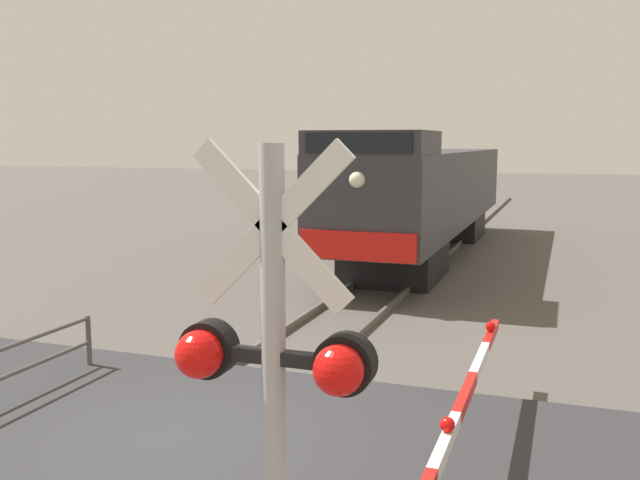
% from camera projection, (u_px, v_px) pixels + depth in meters
% --- Properties ---
extents(ground_plane, '(160.00, 160.00, 0.00)m').
position_uv_depth(ground_plane, '(177.00, 447.00, 8.43)').
color(ground_plane, '#514C47').
extents(rail_track_left, '(0.08, 80.00, 0.15)m').
position_uv_depth(rail_track_left, '(126.00, 433.00, 8.66)').
color(rail_track_left, '#59544C').
rests_on(rail_track_left, ground_plane).
extents(rail_track_right, '(0.08, 80.00, 0.15)m').
position_uv_depth(rail_track_right, '(231.00, 450.00, 8.18)').
color(rail_track_right, '#59544C').
rests_on(rail_track_right, ground_plane).
extents(road_surface, '(36.00, 5.27, 0.16)m').
position_uv_depth(road_surface, '(177.00, 441.00, 8.42)').
color(road_surface, '#2D2D30').
rests_on(road_surface, ground_plane).
extents(locomotive, '(2.80, 16.22, 3.90)m').
position_uv_depth(locomotive, '(427.00, 193.00, 22.47)').
color(locomotive, black).
rests_on(locomotive, ground_plane).
extents(crossing_signal, '(1.18, 0.33, 3.66)m').
position_uv_depth(crossing_signal, '(272.00, 393.00, 3.97)').
color(crossing_signal, '#ADADB2').
rests_on(crossing_signal, ground_plane).
extents(guard_railing, '(0.08, 2.61, 0.95)m').
position_uv_depth(guard_railing, '(31.00, 359.00, 9.83)').
color(guard_railing, '#4C4742').
rests_on(guard_railing, ground_plane).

